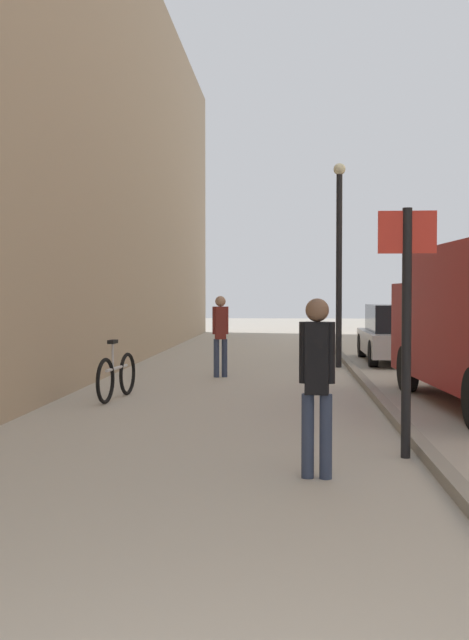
# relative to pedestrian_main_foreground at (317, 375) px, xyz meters

# --- Properties ---
(ground_plane) EXTENTS (80.00, 80.00, 0.00)m
(ground_plane) POSITION_rel_pedestrian_main_foreground_xyz_m (-0.40, 6.75, -0.96)
(ground_plane) COLOR #A8A093
(building_facade_left) EXTENTS (2.67, 40.00, 10.51)m
(building_facade_left) POSITION_rel_pedestrian_main_foreground_xyz_m (-5.33, 6.75, 4.29)
(building_facade_left) COLOR gray
(building_facade_left) RESTS_ON ground_plane
(kerb_strip) EXTENTS (0.16, 40.00, 0.12)m
(kerb_strip) POSITION_rel_pedestrian_main_foreground_xyz_m (1.18, 6.75, -0.90)
(kerb_strip) COLOR gray
(kerb_strip) RESTS_ON ground_plane
(pedestrian_main_foreground) EXTENTS (0.33, 0.22, 1.67)m
(pedestrian_main_foreground) POSITION_rel_pedestrian_main_foreground_xyz_m (0.00, 0.00, 0.00)
(pedestrian_main_foreground) COLOR #2D3851
(pedestrian_main_foreground) RESTS_ON ground_plane
(pedestrian_mid_block) EXTENTS (0.33, 0.22, 1.68)m
(pedestrian_mid_block) POSITION_rel_pedestrian_main_foreground_xyz_m (-1.65, 8.36, 0.00)
(pedestrian_mid_block) COLOR #2D3851
(pedestrian_mid_block) RESTS_ON ground_plane
(parked_car) EXTENTS (1.87, 4.21, 1.45)m
(parked_car) POSITION_rel_pedestrian_main_foreground_xyz_m (2.57, 12.17, -0.25)
(parked_car) COLOR #B7B7BC
(parked_car) RESTS_ON ground_plane
(street_sign_post) EXTENTS (0.60, 0.10, 2.60)m
(street_sign_post) POSITION_rel_pedestrian_main_foreground_xyz_m (0.96, 0.94, 0.58)
(street_sign_post) COLOR black
(street_sign_post) RESTS_ON ground_plane
(lamp_post) EXTENTS (0.28, 0.28, 4.76)m
(lamp_post) POSITION_rel_pedestrian_main_foreground_xyz_m (0.92, 10.61, 1.76)
(lamp_post) COLOR black
(lamp_post) RESTS_ON ground_plane
(bicycle_leaning) EXTENTS (0.26, 1.77, 0.98)m
(bicycle_leaning) POSITION_rel_pedestrian_main_foreground_xyz_m (-3.05, 5.01, -0.58)
(bicycle_leaning) COLOR black
(bicycle_leaning) RESTS_ON ground_plane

